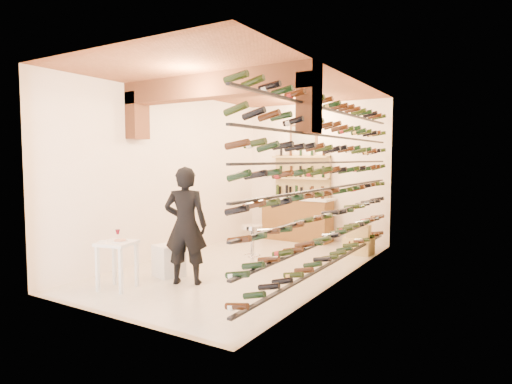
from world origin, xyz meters
TOP-DOWN VIEW (x-y plane):
  - ground at (0.00, 0.00)m, footprint 6.00×6.00m
  - room_shell at (0.00, -0.26)m, footprint 3.52×6.02m
  - wine_rack at (1.53, 0.00)m, footprint 0.32×5.70m
  - back_counter at (-0.30, 2.65)m, footprint 1.70×0.62m
  - back_shelving at (-0.30, 2.89)m, footprint 1.40×0.31m
  - tasting_table at (-0.87, -2.16)m, footprint 0.58×0.58m
  - white_stool at (-0.72, -1.25)m, footprint 0.51×0.51m
  - person at (-0.20, -1.43)m, footprint 0.78×0.68m
  - chrome_barstool at (0.15, -0.07)m, footprint 0.39×0.39m
  - crate_lower at (1.40, 1.96)m, footprint 0.57×0.42m
  - crate_upper at (1.40, 1.96)m, footprint 0.46×0.33m

SIDE VIEW (x-z plane):
  - ground at x=0.00m, z-range 0.00..0.00m
  - crate_lower at x=1.40m, z-range 0.00..0.33m
  - white_stool at x=-0.72m, z-range 0.00..0.51m
  - chrome_barstool at x=0.15m, z-range 0.06..0.81m
  - crate_upper at x=1.40m, z-range 0.33..0.58m
  - back_counter at x=-0.30m, z-range -0.11..1.18m
  - tasting_table at x=-0.87m, z-range 0.15..1.00m
  - person at x=-0.20m, z-range 0.00..1.79m
  - back_shelving at x=-0.30m, z-range -0.19..2.53m
  - wine_rack at x=1.53m, z-range 0.27..2.83m
  - room_shell at x=0.00m, z-range 0.65..3.86m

